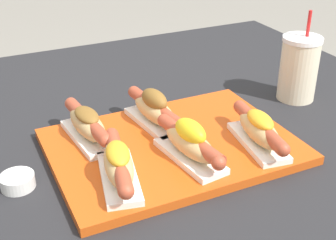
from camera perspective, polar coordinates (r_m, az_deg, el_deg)
name	(u,v)px	position (r m, az deg, el deg)	size (l,w,h in m)	color
serving_tray	(172,146)	(0.93, 0.53, -3.20)	(0.47, 0.34, 0.02)	#CC4C14
hot_dog_0	(118,164)	(0.80, -6.06, -5.39)	(0.09, 0.20, 0.07)	white
hot_dog_1	(190,142)	(0.85, 2.72, -2.74)	(0.08, 0.20, 0.08)	white
hot_dog_2	(259,130)	(0.91, 11.05, -1.18)	(0.08, 0.20, 0.07)	white
hot_dog_3	(87,125)	(0.93, -9.79, -0.55)	(0.07, 0.20, 0.06)	white
hot_dog_4	(155,110)	(0.97, -1.65, 1.29)	(0.08, 0.20, 0.08)	white
sauce_bowl	(17,181)	(0.86, -17.88, -7.04)	(0.06, 0.06, 0.02)	silver
drink_cup	(299,68)	(1.15, 15.65, 6.10)	(0.09, 0.09, 0.21)	beige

